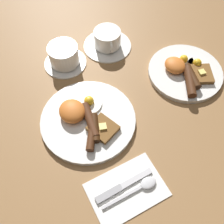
# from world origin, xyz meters

# --- Properties ---
(ground_plane) EXTENTS (3.00, 3.00, 0.00)m
(ground_plane) POSITION_xyz_m (0.00, 0.00, 0.00)
(ground_plane) COLOR olive
(breakfast_plate_near) EXTENTS (0.28, 0.28, 0.05)m
(breakfast_plate_near) POSITION_xyz_m (-0.00, -0.00, 0.01)
(breakfast_plate_near) COLOR white
(breakfast_plate_near) RESTS_ON ground_plane
(breakfast_plate_far) EXTENTS (0.24, 0.24, 0.05)m
(breakfast_plate_far) POSITION_xyz_m (0.01, 0.36, 0.01)
(breakfast_plate_far) COLOR white
(breakfast_plate_far) RESTS_ON ground_plane
(teacup_near) EXTENTS (0.14, 0.14, 0.07)m
(teacup_near) POSITION_xyz_m (-0.24, 0.04, 0.03)
(teacup_near) COLOR white
(teacup_near) RESTS_ON ground_plane
(teacup_far) EXTENTS (0.17, 0.17, 0.07)m
(teacup_far) POSITION_xyz_m (-0.24, 0.20, 0.03)
(teacup_far) COLOR white
(teacup_far) RESTS_ON ground_plane
(napkin) EXTENTS (0.14, 0.19, 0.01)m
(napkin) POSITION_xyz_m (0.23, -0.01, 0.00)
(napkin) COLOR white
(napkin) RESTS_ON ground_plane
(knife) EXTENTS (0.02, 0.16, 0.01)m
(knife) POSITION_xyz_m (0.21, -0.02, 0.01)
(knife) COLOR silver
(knife) RESTS_ON napkin
(spoon) EXTENTS (0.03, 0.15, 0.01)m
(spoon) POSITION_xyz_m (0.24, 0.03, 0.01)
(spoon) COLOR silver
(spoon) RESTS_ON napkin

